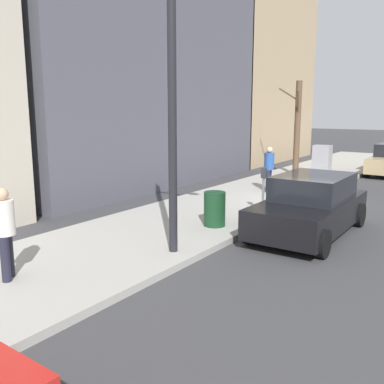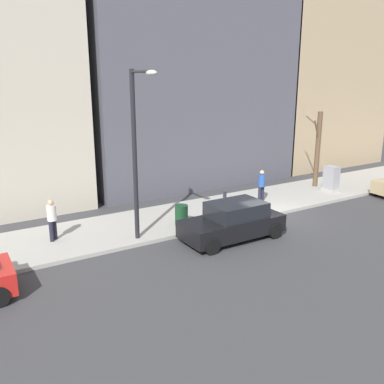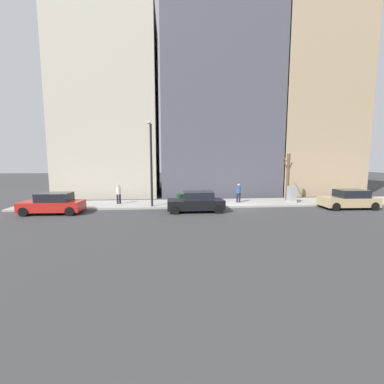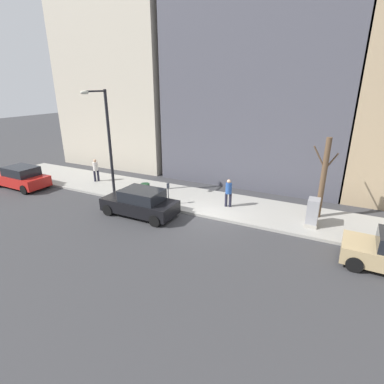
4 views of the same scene
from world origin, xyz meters
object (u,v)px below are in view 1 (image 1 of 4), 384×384
object	(u,v)px
parking_meter	(263,186)
trash_bin	(215,209)
pedestrian_near_meter	(269,166)
parked_car_black	(310,206)
pedestrian_midblock	(5,228)
streetlamp	(183,64)
bare_tree	(297,127)
utility_box	(322,161)

from	to	relation	value
parking_meter	trash_bin	world-z (taller)	parking_meter
trash_bin	pedestrian_near_meter	world-z (taller)	pedestrian_near_meter
parked_car_black	pedestrian_midblock	distance (m)	7.13
trash_bin	pedestrian_near_meter	size ratio (longest dim) A/B	0.54
parking_meter	trash_bin	xyz separation A→B (m)	(0.45, 1.95, -0.38)
parking_meter	streetlamp	world-z (taller)	streetlamp
pedestrian_midblock	streetlamp	bearing A→B (deg)	-74.33
bare_tree	pedestrian_midblock	xyz separation A→B (m)	(-0.56, 15.22, -1.29)
parked_car_black	streetlamp	world-z (taller)	streetlamp
parking_meter	pedestrian_near_meter	bearing A→B (deg)	-68.04
streetlamp	pedestrian_near_meter	xyz separation A→B (m)	(1.48, -7.47, -2.93)
parked_car_black	pedestrian_midblock	xyz separation A→B (m)	(3.29, 6.31, 0.35)
streetlamp	bare_tree	distance (m)	12.63
parking_meter	pedestrian_midblock	xyz separation A→B (m)	(1.60, 7.11, 0.11)
pedestrian_midblock	parking_meter	bearing A→B (deg)	-55.72
parking_meter	trash_bin	size ratio (longest dim) A/B	1.50
parked_car_black	streetlamp	bearing A→B (deg)	66.07
utility_box	trash_bin	bearing A→B (deg)	92.32
pedestrian_midblock	pedestrian_near_meter	bearing A→B (deg)	-44.59
parking_meter	streetlamp	bearing A→B (deg)	92.28
streetlamp	pedestrian_midblock	size ratio (longest dim) A/B	3.92
streetlamp	trash_bin	xyz separation A→B (m)	(0.62, -2.25, -3.42)
pedestrian_near_meter	pedestrian_midblock	size ratio (longest dim) A/B	1.00
streetlamp	pedestrian_midblock	bearing A→B (deg)	58.68
bare_tree	utility_box	bearing A→B (deg)	171.45
utility_box	trash_bin	xyz separation A→B (m)	(-0.40, 9.86, -0.25)
parking_meter	pedestrian_near_meter	xyz separation A→B (m)	(1.32, -3.27, 0.11)
pedestrian_midblock	bare_tree	bearing A→B (deg)	-40.92
parking_meter	utility_box	bearing A→B (deg)	-83.87
parking_meter	pedestrian_midblock	world-z (taller)	pedestrian_midblock
parked_car_black	utility_box	xyz separation A→B (m)	(2.54, -8.71, 0.11)
utility_box	pedestrian_near_meter	size ratio (longest dim) A/B	0.86
parking_meter	utility_box	world-z (taller)	utility_box
utility_box	bare_tree	xyz separation A→B (m)	(1.31, -0.20, 1.52)
parking_meter	streetlamp	size ratio (longest dim) A/B	0.21
parked_car_black	pedestrian_near_meter	bearing A→B (deg)	-53.35
utility_box	streetlamp	world-z (taller)	streetlamp
parking_meter	pedestrian_near_meter	size ratio (longest dim) A/B	0.81
pedestrian_near_meter	parking_meter	bearing A→B (deg)	-169.93
streetlamp	pedestrian_near_meter	world-z (taller)	streetlamp
parking_meter	trash_bin	distance (m)	2.04
streetlamp	parked_car_black	bearing A→B (deg)	-114.10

